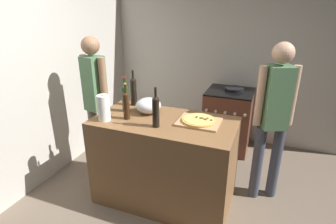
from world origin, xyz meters
TOP-DOWN VIEW (x-y plane):
  - ground_plane at (0.00, 1.25)m, footprint 3.82×3.10m
  - kitchen_wall_rear at (0.00, 2.55)m, footprint 3.82×0.10m
  - kitchen_wall_left at (-1.66, 1.25)m, footprint 0.10×3.10m
  - counter at (-0.15, 0.76)m, footprint 1.40×0.73m
  - cutting_board at (0.18, 0.82)m, footprint 0.40×0.32m
  - pizza at (0.18, 0.82)m, footprint 0.33×0.33m
  - mixing_bowl at (-0.38, 0.88)m, footprint 0.26×0.26m
  - paper_towel_roll at (-0.69, 0.55)m, footprint 0.12×0.12m
  - wine_bottle_clear at (-0.63, 1.04)m, footprint 0.07×0.07m
  - wine_bottle_dark at (-0.51, 0.66)m, footprint 0.07×0.07m
  - wine_bottle_green at (-0.62, 0.84)m, footprint 0.08×0.08m
  - wine_bottle_amber at (-0.16, 0.60)m, footprint 0.07×0.07m
  - stove at (0.27, 2.15)m, footprint 0.63×0.61m
  - person_in_stripes at (-1.10, 0.98)m, footprint 0.37×0.24m
  - person_in_red at (0.84, 1.20)m, footprint 0.37×0.28m

SIDE VIEW (x-z plane):
  - ground_plane at x=0.00m, z-range -0.02..0.00m
  - stove at x=0.27m, z-range -0.02..0.90m
  - counter at x=-0.15m, z-range 0.00..0.93m
  - cutting_board at x=0.18m, z-range 0.93..0.95m
  - pizza at x=0.18m, z-range 0.95..0.97m
  - person_in_stripes at x=-1.10m, z-range 0.13..1.80m
  - person_in_red at x=0.84m, z-range 0.14..1.81m
  - mixing_bowl at x=-0.38m, z-range 0.93..1.09m
  - paper_towel_roll at x=-0.69m, z-range 0.93..1.19m
  - wine_bottle_dark at x=-0.51m, z-range 0.90..1.27m
  - wine_bottle_green at x=-0.62m, z-range 0.90..1.28m
  - wine_bottle_amber at x=-0.16m, z-range 0.90..1.28m
  - wine_bottle_clear at x=-0.63m, z-range 0.90..1.30m
  - kitchen_wall_rear at x=0.00m, z-range 0.00..2.60m
  - kitchen_wall_left at x=-1.66m, z-range 0.00..2.60m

